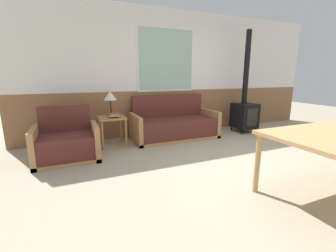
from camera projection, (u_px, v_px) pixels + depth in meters
name	position (u px, v px, depth m)	size (l,w,h in m)	color
ground_plane	(270.00, 173.00, 3.10)	(16.00, 16.00, 0.00)	#B2A58C
wall_back	(184.00, 73.00, 5.14)	(7.20, 0.09, 2.70)	#8E603D
couch	(174.00, 126.00, 4.79)	(1.80, 0.81, 0.89)	#B27F4C
armchair	(67.00, 144.00, 3.55)	(0.95, 0.72, 0.84)	#B27F4C
side_table	(112.00, 122.00, 4.24)	(0.49, 0.49, 0.55)	#B27F4C
table_lamp	(110.00, 97.00, 4.21)	(0.25, 0.25, 0.47)	black
book_stack	(114.00, 116.00, 4.14)	(0.19, 0.16, 0.08)	black
wood_stove	(245.00, 109.00, 5.28)	(0.49, 0.50, 2.31)	black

